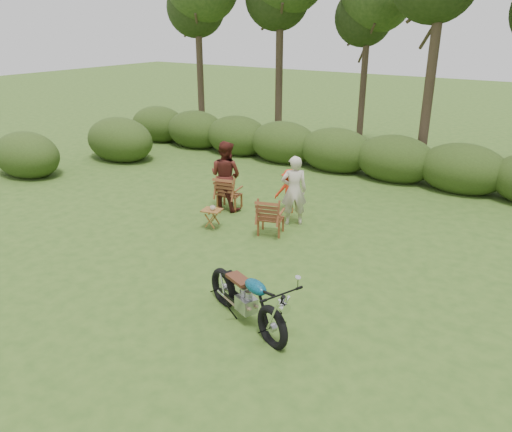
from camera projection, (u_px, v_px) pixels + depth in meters
The scene contains 10 objects.
ground at pixel (219, 307), 8.69m from camera, with size 80.00×80.00×0.00m, color #304E1A.
tree_line at pixel (431, 51), 14.59m from camera, with size 22.52×11.62×8.14m.
motorcycle at pixel (246, 321), 8.26m from camera, with size 2.05×0.78×1.17m, color #0B6E91, non-canonical shape.
lawn_chair_right at pixel (271, 234), 11.66m from camera, with size 0.63×0.63×0.91m, color brown, non-canonical shape.
lawn_chair_left at pixel (230, 209), 13.20m from camera, with size 0.63×0.63×0.92m, color brown, non-canonical shape.
side_table at pixel (212, 219), 11.88m from camera, with size 0.46×0.39×0.47m, color brown, non-canonical shape.
cup at pixel (213, 208), 11.75m from camera, with size 0.13×0.13×0.10m, color beige.
adult_a at pixel (293, 224), 12.22m from camera, with size 0.62×0.41×1.71m, color beige.
adult_b at pixel (226, 208), 13.21m from camera, with size 0.88×0.69×1.81m, color #4E1C16.
child at pixel (289, 212), 12.97m from camera, with size 0.74×0.42×1.14m, color red.
Camera 1 is at (4.68, -5.90, 4.65)m, focal length 35.00 mm.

